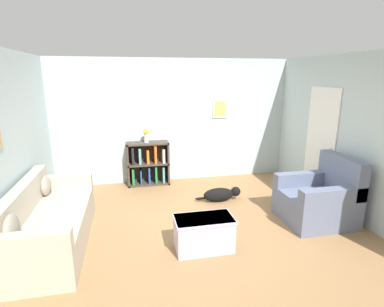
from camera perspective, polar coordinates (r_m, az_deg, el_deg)
The scene contains 10 objects.
ground_plane at distance 4.75m, azimuth 1.03°, elevation -13.56°, with size 14.00×14.00×0.00m, color #997047.
wall_back at distance 6.47m, azimuth -3.41°, elevation 6.19°, with size 5.60×0.13×2.60m.
wall_left at distance 4.48m, azimuth -32.54°, elevation 0.14°, with size 0.13×5.00×2.60m.
wall_right at distance 5.47m, azimuth 28.06°, elevation 2.87°, with size 0.16×5.00×2.60m.
couch at distance 4.52m, azimuth -25.64°, elevation -12.10°, with size 0.85×2.04×0.86m.
bookshelf at distance 6.38m, azimuth -8.36°, elevation -1.91°, with size 0.86×0.34×0.91m.
recliner_chair at distance 5.17m, azimuth 23.06°, elevation -8.01°, with size 1.01×0.94×1.04m.
coffee_table at distance 4.08m, azimuth 2.26°, elevation -14.82°, with size 0.77×0.43×0.45m.
dog at distance 5.57m, azimuth 5.52°, elevation -7.74°, with size 0.85×0.23×0.25m.
vase at distance 6.21m, azimuth -8.72°, elevation 3.55°, with size 0.12×0.12×0.28m.
Camera 1 is at (-0.95, -4.08, 2.24)m, focal length 28.00 mm.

